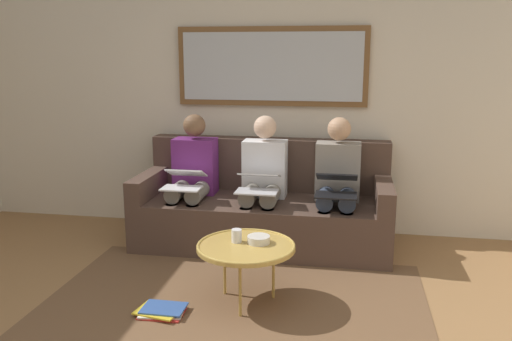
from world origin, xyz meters
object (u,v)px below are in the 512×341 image
Objects in this scene: framed_mirror at (271,66)px; laptop_silver at (258,182)px; person_left at (337,181)px; person_middle at (263,178)px; bowl at (259,239)px; magazine_stack at (162,311)px; laptop_black at (336,185)px; cup at (237,236)px; laptop_white at (184,180)px; person_right at (192,175)px; couch at (264,208)px; coffee_table at (246,247)px.

framed_mirror reaches higher than laptop_silver.
person_middle is at bearing 0.00° from person_left.
person_left reaches higher than bowl.
person_left reaches higher than magazine_stack.
person_left is (-0.49, -1.09, 0.17)m from bowl.
bowl is 0.40× the size of laptop_black.
laptop_white is (0.64, -0.86, 0.16)m from cup.
person_middle is at bearing -90.00° from laptop_silver.
person_right is at bearing -90.00° from laptop_white.
magazine_stack is (0.44, 1.17, -0.60)m from laptop_silver.
person_right reaches higher than couch.
person_left is 3.48× the size of magazine_stack.
person_middle is 3.48× the size of magazine_stack.
couch is at bearing -24.99° from laptop_black.
laptop_black is (-0.57, -0.92, 0.23)m from coffee_table.
laptop_black is 1.12× the size of laptop_silver.
person_left is at bearing 180.00° from person_right.
person_middle reaches higher than laptop_white.
framed_mirror is at bearing -84.43° from bowl.
coffee_table is at bearing 92.66° from framed_mirror.
cup is at bearing -144.24° from magazine_stack.
framed_mirror is 1.90m from cup.
laptop_black is at bearing -121.59° from coffee_table.
framed_mirror is 5.10× the size of laptop_white.
bowl is at bearing 95.57° from framed_mirror.
couch reaches higher than cup.
bowl is 0.88m from laptop_silver.
framed_mirror reaches higher than bowl.
person_right reaches higher than laptop_black.
bowl is (-0.15, 1.55, -1.11)m from framed_mirror.
bowl is (-0.15, 1.16, 0.13)m from couch.
laptop_silver is 0.64m from laptop_white.
coffee_table is 1.93× the size of laptop_white.
framed_mirror is at bearing -35.52° from person_left.
bowl is 1.36m from person_right.
cup is at bearing 53.68° from laptop_black.
person_left is (-0.64, -1.10, 0.15)m from cup.
person_right is at bearing 35.52° from framed_mirror.
couch reaches higher than laptop_black.
cup is (0.07, -0.05, 0.06)m from coffee_table.
person_middle is 3.31× the size of laptop_white.
person_middle is at bearing -159.56° from laptop_white.
couch is 1.25× the size of framed_mirror.
framed_mirror is 1.32m from laptop_white.
laptop_black is at bearing 160.26° from person_middle.
laptop_black is 1.71m from magazine_stack.
laptop_white reaches higher than cup.
laptop_black is at bearing -119.62° from bowl.
person_middle is at bearing -19.74° from laptop_black.
couch is at bearing -173.87° from person_right.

